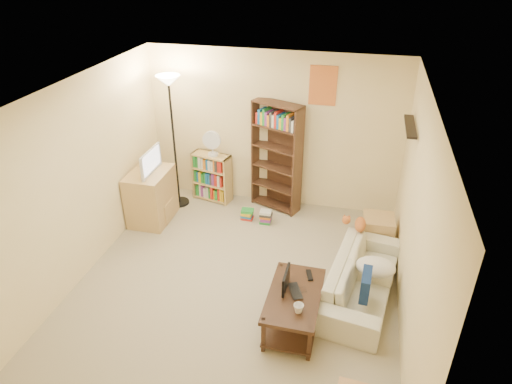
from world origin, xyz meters
TOP-DOWN VIEW (x-y plane):
  - room at (0.00, 0.01)m, footprint 4.50×4.54m
  - sofa at (1.55, 0.18)m, footprint 2.00×1.25m
  - navy_pillow at (1.57, -0.21)m, footprint 0.12×0.35m
  - cream_blanket at (1.68, 0.20)m, footprint 0.48×0.34m
  - tabby_cat at (1.43, 0.89)m, footprint 0.41×0.19m
  - coffee_table at (0.82, -0.51)m, footprint 0.59×1.04m
  - laptop at (0.86, -0.46)m, footprint 0.42×0.39m
  - laptop_screen at (0.71, -0.46)m, footprint 0.02×0.35m
  - mug at (0.90, -0.78)m, footprint 0.16×0.16m
  - tv_remote at (0.94, -0.17)m, footprint 0.11×0.19m
  - tv_stand at (-1.70, 1.22)m, footprint 0.55×0.77m
  - television at (-1.70, 1.22)m, footprint 0.64×0.08m
  - tall_bookshelf at (0.09, 2.05)m, footprint 0.84×0.55m
  - short_bookshelf at (-0.99, 2.05)m, footprint 0.68×0.39m
  - desk_fan at (-0.95, 2.01)m, footprint 0.29×0.16m
  - floor_lamp at (-1.49, 1.78)m, footprint 0.36×0.36m
  - side_table at (1.72, 1.29)m, footprint 0.44×0.44m
  - book_stacks at (-0.09, 1.54)m, footprint 0.51×0.19m

SIDE VIEW (x-z plane):
  - book_stacks at x=-0.09m, z-range -0.01..0.20m
  - side_table at x=1.72m, z-range 0.00..0.49m
  - sofa at x=1.55m, z-range 0.00..0.52m
  - coffee_table at x=0.82m, z-range 0.07..0.53m
  - short_bookshelf at x=-0.99m, z-range 0.00..0.82m
  - tv_stand at x=-1.70m, z-range 0.00..0.83m
  - cream_blanket at x=1.68m, z-range 0.34..0.55m
  - laptop at x=0.86m, z-range 0.46..0.48m
  - tv_remote at x=0.94m, z-range 0.46..0.48m
  - navy_pillow at x=1.57m, z-range 0.34..0.65m
  - mug at x=0.90m, z-range 0.46..0.56m
  - tabby_cat at x=1.43m, z-range 0.52..0.66m
  - laptop_screen at x=0.71m, z-range 0.48..0.71m
  - tall_bookshelf at x=0.09m, z-range 0.05..1.82m
  - television at x=-1.70m, z-range 0.83..1.19m
  - desk_fan at x=-0.95m, z-range 0.84..1.27m
  - room at x=0.00m, z-range 0.36..2.88m
  - floor_lamp at x=-1.49m, z-range 0.64..2.80m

